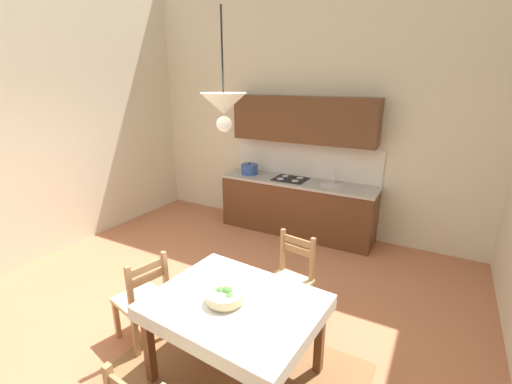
{
  "coord_description": "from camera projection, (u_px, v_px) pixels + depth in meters",
  "views": [
    {
      "loc": [
        2.03,
        -2.31,
        2.44
      ],
      "look_at": [
        0.15,
        1.1,
        1.18
      ],
      "focal_mm": 24.4,
      "sensor_mm": 36.0,
      "label": 1
    }
  ],
  "objects": [
    {
      "name": "ground_plane",
      "position": [
        193.0,
        330.0,
        3.63
      ],
      "size": [
        6.23,
        6.62,
        0.1
      ],
      "primitive_type": "cube",
      "color": "#B7704C"
    },
    {
      "name": "kitchen_cabinetry",
      "position": [
        298.0,
        182.0,
        5.62
      ],
      "size": [
        2.54,
        0.63,
        2.2
      ],
      "color": "#56331C",
      "rests_on": "ground_plane"
    },
    {
      "name": "wall_back",
      "position": [
        308.0,
        99.0,
        5.51
      ],
      "size": [
        6.23,
        0.12,
        4.3
      ],
      "primitive_type": "cube",
      "color": "beige",
      "rests_on": "ground_plane"
    },
    {
      "name": "dining_chair_tv_side",
      "position": [
        143.0,
        300.0,
        3.31
      ],
      "size": [
        0.51,
        0.51,
        0.93
      ],
      "color": "#D1BC89",
      "rests_on": "ground_plane"
    },
    {
      "name": "fruit_bowl",
      "position": [
        225.0,
        296.0,
        2.75
      ],
      "size": [
        0.3,
        0.3,
        0.12
      ],
      "color": "beige",
      "rests_on": "dining_table"
    },
    {
      "name": "dining_table",
      "position": [
        235.0,
        313.0,
        2.83
      ],
      "size": [
        1.4,
        1.14,
        0.75
      ],
      "color": "brown",
      "rests_on": "ground_plane"
    },
    {
      "name": "area_rug",
      "position": [
        230.0,
        383.0,
        2.94
      ],
      "size": [
        2.1,
        1.6,
        0.01
      ],
      "primitive_type": "cube",
      "color": "olive",
      "rests_on": "ground_plane"
    },
    {
      "name": "dining_chair_kitchen_side",
      "position": [
        289.0,
        281.0,
        3.63
      ],
      "size": [
        0.48,
        0.48,
        0.93
      ],
      "color": "#D1BC89",
      "rests_on": "ground_plane"
    },
    {
      "name": "pendant_lamp",
      "position": [
        224.0,
        105.0,
        2.39
      ],
      "size": [
        0.32,
        0.32,
        0.81
      ],
      "color": "black"
    }
  ]
}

